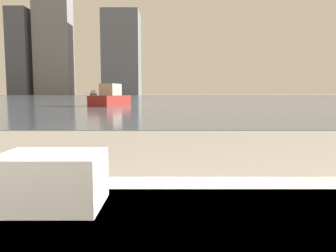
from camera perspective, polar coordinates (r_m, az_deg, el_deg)
towel_stack at (r=0.78m, az=-19.31°, el=-8.86°), size 0.22×0.16×0.12m
harbor_water at (r=61.87m, az=0.22°, el=5.12°), size 180.00×110.00×0.01m
harbor_boat_1 at (r=20.19m, az=-9.69°, el=4.84°), size 2.12×3.72×1.32m
harbor_boat_2 at (r=82.44m, az=-12.60°, el=5.50°), size 2.41×3.85×1.37m
harbor_boat_3 at (r=69.34m, az=-9.13°, el=5.67°), size 4.00×5.20×1.88m
skyline_tower_0 at (r=129.52m, az=-23.83°, el=11.60°), size 7.04×10.49×29.74m
skyline_tower_2 at (r=119.78m, az=-7.77°, el=12.35°), size 12.66×12.35×28.92m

